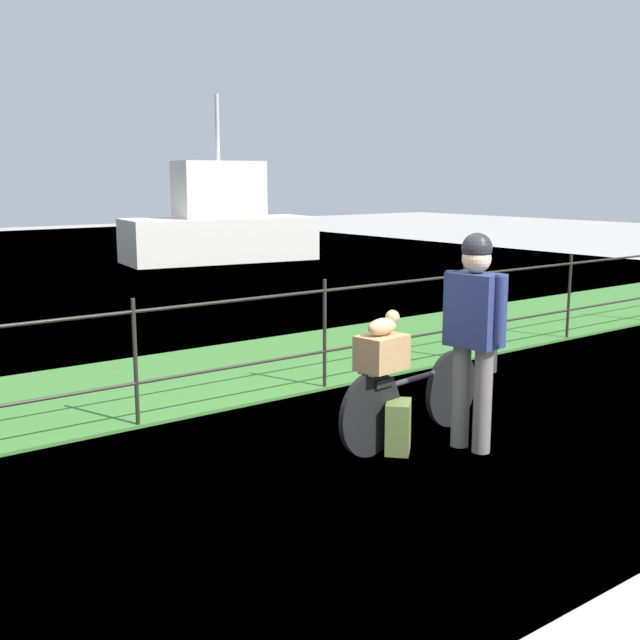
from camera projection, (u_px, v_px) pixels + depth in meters
ground_plane at (384, 470)px, 5.69m from camera, size 60.00×60.00×0.00m
grass_strip at (180, 380)px, 8.16m from camera, size 27.00×2.40×0.03m
iron_fence at (238, 338)px, 7.13m from camera, size 18.04×0.04×1.11m
bicycle_main at (412, 399)px, 6.27m from camera, size 1.68×0.29×0.65m
wooden_crate at (382, 352)px, 5.93m from camera, size 0.40×0.31×0.26m
terrier_dog at (384, 325)px, 5.90m from camera, size 0.32×0.18×0.18m
cyclist_person at (474, 323)px, 5.95m from camera, size 0.31×0.54×1.68m
backpack_on_paving at (398, 427)px, 6.04m from camera, size 0.33×0.32×0.40m
mooring_bollard at (488, 353)px, 8.54m from camera, size 0.20×0.20×0.42m
moored_boat_mid at (220, 225)px, 19.62m from camera, size 4.94×2.48×4.07m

